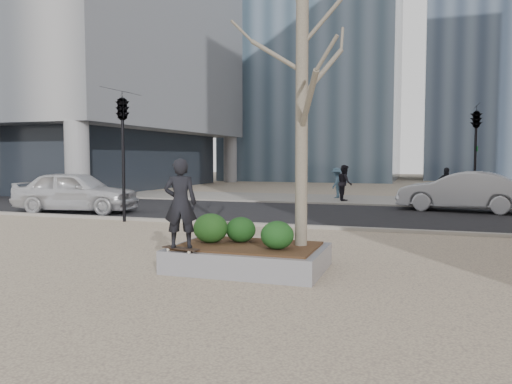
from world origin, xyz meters
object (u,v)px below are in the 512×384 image
(skateboarder, at_px, (180,203))
(police_car, at_px, (76,192))
(skateboard, at_px, (181,250))
(planter, at_px, (248,258))

(skateboarder, xyz_separation_m, police_car, (-8.83, 8.26, -0.51))
(skateboard, height_order, skateboarder, skateboarder)
(planter, relative_size, skateboarder, 1.78)
(planter, distance_m, skateboarder, 1.78)
(planter, xyz_separation_m, skateboard, (-1.04, -0.88, 0.26))
(planter, relative_size, skateboard, 3.85)
(skateboard, relative_size, skateboarder, 0.46)
(skateboard, height_order, police_car, police_car)
(skateboarder, bearing_deg, police_car, -61.80)
(skateboard, xyz_separation_m, skateboarder, (0.00, 0.00, 0.88))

